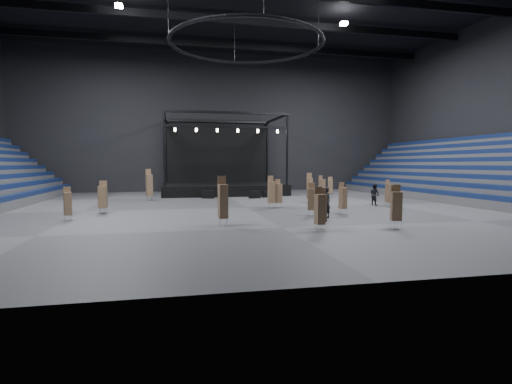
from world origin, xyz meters
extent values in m
plane|color=#48484B|center=(0.00, 0.00, 0.00)|extent=(50.00, 50.00, 0.00)
cube|color=black|center=(0.00, 21.00, 9.00)|extent=(50.00, 0.20, 18.00)
cube|color=black|center=(25.00, 0.00, 9.00)|extent=(0.20, 42.00, 18.00)
cube|color=#4C4C4F|center=(21.40, 0.00, 0.38)|extent=(7.20, 40.00, 0.75)
cube|color=#0E193E|center=(18.12, 0.00, 0.95)|extent=(0.59, 40.00, 0.40)
cube|color=#4C4C4F|center=(21.85, 0.00, 0.75)|extent=(6.30, 40.00, 1.50)
cube|color=#0E193E|center=(19.02, 0.00, 1.70)|extent=(0.59, 40.00, 0.40)
cube|color=#4C4C4F|center=(22.30, 0.00, 1.12)|extent=(5.40, 40.00, 2.25)
cube|color=#0E193E|center=(19.91, 0.00, 2.45)|extent=(0.59, 40.00, 0.40)
cube|color=#4C4C4F|center=(22.75, 0.00, 1.50)|extent=(4.50, 40.00, 3.00)
cube|color=#0E193E|center=(20.82, 0.00, 3.20)|extent=(0.59, 40.00, 0.40)
cube|color=#4C4C4F|center=(23.20, 0.00, 1.88)|extent=(3.60, 40.00, 3.75)
cube|color=#0E193E|center=(21.71, 0.00, 3.95)|extent=(0.59, 40.00, 0.40)
cube|color=#4C4C4F|center=(23.65, 0.00, 2.25)|extent=(2.70, 40.00, 4.50)
cube|color=#0E193E|center=(22.61, 0.00, 4.70)|extent=(0.59, 40.00, 0.40)
cube|color=#4C4C4F|center=(24.10, 0.00, 2.62)|extent=(1.80, 40.00, 5.25)
cube|color=#0E193E|center=(23.52, 0.00, 5.45)|extent=(0.59, 40.00, 0.40)
cube|color=#4C4C4F|center=(24.55, 0.00, 3.00)|extent=(0.90, 40.00, 6.00)
cube|color=#0E193E|center=(24.41, 0.00, 6.20)|extent=(0.59, 40.00, 0.40)
cube|color=black|center=(0.00, 15.50, 0.60)|extent=(14.00, 10.00, 1.20)
cube|color=black|center=(0.00, 20.30, 5.20)|extent=(13.30, 0.30, 8.00)
cylinder|color=black|center=(-6.60, 10.90, 5.10)|extent=(0.24, 0.24, 7.80)
cylinder|color=black|center=(-6.60, 20.10, 5.10)|extent=(0.24, 0.24, 7.80)
cylinder|color=black|center=(6.60, 10.90, 5.10)|extent=(0.24, 0.24, 7.80)
cylinder|color=black|center=(6.60, 20.10, 5.10)|extent=(0.24, 0.24, 7.80)
cube|color=black|center=(0.00, 10.90, 9.00)|extent=(13.40, 0.25, 0.25)
cube|color=black|center=(0.00, 20.10, 9.00)|extent=(13.40, 0.25, 0.25)
cube|color=black|center=(0.00, 10.90, 7.50)|extent=(13.40, 0.20, 0.20)
cylinder|color=white|center=(-5.50, 10.90, 7.10)|extent=(0.24, 0.24, 0.35)
cylinder|color=white|center=(-3.30, 10.90, 7.10)|extent=(0.24, 0.24, 0.35)
cylinder|color=white|center=(-1.10, 10.90, 7.10)|extent=(0.24, 0.24, 0.35)
cylinder|color=white|center=(1.10, 10.90, 7.10)|extent=(0.24, 0.24, 0.35)
cylinder|color=white|center=(3.30, 10.90, 7.10)|extent=(0.24, 0.24, 0.35)
cylinder|color=white|center=(5.50, 10.90, 7.10)|extent=(0.24, 0.24, 0.35)
torus|color=black|center=(0.00, 0.00, 13.00)|extent=(12.30, 12.30, 0.30)
cylinder|color=black|center=(6.00, 0.00, 15.50)|extent=(0.04, 0.04, 5.00)
cylinder|color=black|center=(0.00, 6.00, 15.50)|extent=(0.04, 0.04, 5.00)
cylinder|color=black|center=(-6.00, 0.00, 15.50)|extent=(0.04, 0.04, 5.00)
cube|color=black|center=(0.00, 7.00, 17.20)|extent=(49.00, 0.35, 0.70)
cube|color=black|center=(0.00, 15.00, 17.20)|extent=(49.00, 0.35, 0.70)
cube|color=white|center=(-10.00, 4.00, 16.60)|extent=(0.60, 0.60, 0.25)
cube|color=white|center=(10.00, 4.00, 16.60)|extent=(0.60, 0.60, 0.25)
cube|color=black|center=(-2.25, 9.53, 0.41)|extent=(1.38, 1.00, 0.83)
cube|color=black|center=(2.45, 8.53, 0.38)|extent=(1.27, 0.91, 0.76)
cube|color=black|center=(4.00, 9.45, 0.34)|extent=(1.10, 0.68, 0.68)
cylinder|color=silver|center=(3.20, -6.07, 0.20)|extent=(0.03, 0.03, 0.40)
cylinder|color=silver|center=(3.20, -5.70, 0.20)|extent=(0.03, 0.03, 0.40)
cylinder|color=silver|center=(3.57, -6.07, 0.20)|extent=(0.03, 0.03, 0.40)
cylinder|color=silver|center=(3.57, -5.70, 0.20)|extent=(0.03, 0.03, 0.40)
cube|color=#8B6B4C|center=(3.38, -5.88, 1.14)|extent=(0.63, 0.63, 1.49)
cube|color=#8B6B4C|center=(3.46, -5.70, 1.83)|extent=(0.44, 0.24, 0.82)
cylinder|color=silver|center=(-11.06, -1.37, 0.17)|extent=(0.03, 0.03, 0.34)
cylinder|color=silver|center=(-11.06, -1.05, 0.17)|extent=(0.03, 0.03, 0.34)
cylinder|color=silver|center=(-10.74, -1.37, 0.17)|extent=(0.03, 0.03, 0.34)
cylinder|color=silver|center=(-10.74, -1.05, 0.17)|extent=(0.03, 0.03, 0.34)
cube|color=#8B6B4C|center=(-10.90, -1.21, 0.94)|extent=(0.50, 0.50, 1.20)
cube|color=#8B6B4C|center=(-10.86, -1.04, 1.50)|extent=(0.39, 0.15, 0.66)
cylinder|color=silver|center=(8.34, 5.08, 0.20)|extent=(0.03, 0.03, 0.40)
cylinder|color=silver|center=(8.34, 5.46, 0.20)|extent=(0.03, 0.03, 0.40)
cylinder|color=silver|center=(8.72, 5.08, 0.20)|extent=(0.03, 0.03, 0.40)
cylinder|color=silver|center=(8.72, 5.46, 0.20)|extent=(0.03, 0.03, 0.40)
cube|color=#8B6B4C|center=(8.53, 5.27, 1.21)|extent=(0.64, 0.64, 1.62)
cube|color=#8B6B4C|center=(8.44, 5.45, 1.97)|extent=(0.45, 0.25, 0.89)
cylinder|color=silver|center=(1.46, -12.17, 0.18)|extent=(0.03, 0.03, 0.37)
cylinder|color=silver|center=(1.46, -11.83, 0.18)|extent=(0.03, 0.03, 0.37)
cylinder|color=silver|center=(1.80, -12.17, 0.18)|extent=(0.03, 0.03, 0.37)
cylinder|color=silver|center=(1.80, -11.83, 0.18)|extent=(0.03, 0.03, 0.37)
cube|color=#8B6B4C|center=(1.63, -12.00, 1.16)|extent=(0.49, 0.49, 1.58)
cube|color=#8B6B4C|center=(1.61, -11.82, 1.90)|extent=(0.43, 0.11, 0.87)
cylinder|color=silver|center=(1.68, -0.89, 0.20)|extent=(0.03, 0.03, 0.39)
cylinder|color=silver|center=(1.68, -0.52, 0.20)|extent=(0.03, 0.03, 0.39)
cylinder|color=silver|center=(2.06, -0.89, 0.20)|extent=(0.03, 0.03, 0.39)
cylinder|color=silver|center=(2.06, -0.52, 0.20)|extent=(0.03, 0.03, 0.39)
cube|color=#8B6B4C|center=(1.87, -0.70, 1.28)|extent=(0.50, 0.50, 1.77)
cube|color=#8B6B4C|center=(1.86, -0.51, 2.11)|extent=(0.46, 0.08, 0.97)
cylinder|color=silver|center=(10.34, 7.81, 0.20)|extent=(0.03, 0.03, 0.41)
cylinder|color=silver|center=(10.34, 8.19, 0.20)|extent=(0.03, 0.03, 0.41)
cylinder|color=silver|center=(10.72, 7.81, 0.20)|extent=(0.03, 0.03, 0.41)
cylinder|color=silver|center=(10.72, 8.19, 0.20)|extent=(0.03, 0.03, 0.41)
cube|color=#8B6B4C|center=(10.53, 8.00, 1.12)|extent=(0.62, 0.62, 1.43)
cube|color=#8B6B4C|center=(10.60, 8.19, 1.79)|extent=(0.46, 0.21, 0.79)
cylinder|color=silver|center=(11.43, -1.97, 0.18)|extent=(0.03, 0.03, 0.36)
cylinder|color=silver|center=(11.43, -1.63, 0.18)|extent=(0.03, 0.03, 0.36)
cylinder|color=silver|center=(11.76, -1.97, 0.18)|extent=(0.03, 0.03, 0.36)
cylinder|color=silver|center=(11.76, -1.63, 0.18)|extent=(0.03, 0.03, 0.36)
cube|color=#8B6B4C|center=(11.59, -1.80, 1.12)|extent=(0.51, 0.51, 1.52)
cube|color=#8B6B4C|center=(11.56, -1.63, 1.83)|extent=(0.41, 0.14, 0.84)
cylinder|color=silver|center=(2.38, -0.60, 0.19)|extent=(0.03, 0.03, 0.39)
cylinder|color=silver|center=(2.38, -0.24, 0.19)|extent=(0.03, 0.03, 0.39)
cylinder|color=silver|center=(2.75, -0.60, 0.19)|extent=(0.03, 0.03, 0.39)
cylinder|color=silver|center=(2.75, -0.24, 0.19)|extent=(0.03, 0.03, 0.39)
cube|color=#8B6B4C|center=(2.56, -0.42, 1.15)|extent=(0.54, 0.54, 1.53)
cube|color=#8B6B4C|center=(2.53, -0.23, 1.87)|extent=(0.45, 0.14, 0.84)
cylinder|color=silver|center=(6.27, 2.90, 0.21)|extent=(0.03, 0.03, 0.41)
cylinder|color=silver|center=(6.27, 3.29, 0.21)|extent=(0.03, 0.03, 0.41)
cylinder|color=silver|center=(6.66, 2.90, 0.21)|extent=(0.03, 0.03, 0.41)
cylinder|color=silver|center=(6.66, 3.29, 0.21)|extent=(0.03, 0.03, 0.41)
cube|color=#8B6B4C|center=(6.47, 3.09, 1.34)|extent=(0.55, 0.55, 1.85)
cube|color=#8B6B4C|center=(6.50, 3.30, 2.21)|extent=(0.48, 0.13, 1.02)
cylinder|color=silver|center=(-12.42, -5.34, 0.18)|extent=(0.03, 0.03, 0.36)
cylinder|color=silver|center=(-12.42, -4.99, 0.18)|extent=(0.03, 0.03, 0.36)
cylinder|color=silver|center=(-12.08, -5.34, 0.18)|extent=(0.03, 0.03, 0.36)
cylinder|color=silver|center=(-12.08, -4.99, 0.18)|extent=(0.03, 0.03, 0.36)
cube|color=#8B6B4C|center=(-12.25, -5.16, 1.07)|extent=(0.55, 0.55, 1.42)
cube|color=#8B6B4C|center=(-12.31, -5.00, 1.73)|extent=(0.41, 0.19, 0.78)
cylinder|color=silver|center=(1.95, -11.27, 0.19)|extent=(0.03, 0.03, 0.37)
cylinder|color=silver|center=(1.95, -10.92, 0.19)|extent=(0.03, 0.03, 0.37)
cylinder|color=silver|center=(2.30, -11.27, 0.19)|extent=(0.03, 0.03, 0.37)
cylinder|color=silver|center=(2.30, -10.92, 0.19)|extent=(0.03, 0.03, 0.37)
cube|color=#8B6B4C|center=(2.12, -11.09, 1.11)|extent=(0.53, 0.53, 1.47)
cube|color=#8B6B4C|center=(2.16, -10.91, 1.80)|extent=(0.43, 0.14, 0.81)
cylinder|color=silver|center=(-8.25, 7.79, 0.23)|extent=(0.03, 0.03, 0.45)
cylinder|color=silver|center=(-8.25, 8.21, 0.23)|extent=(0.03, 0.03, 0.45)
cylinder|color=silver|center=(-7.82, 7.79, 0.23)|extent=(0.03, 0.03, 0.45)
cylinder|color=silver|center=(-7.82, 8.21, 0.23)|extent=(0.03, 0.03, 0.45)
cube|color=#8B6B4C|center=(-8.03, 8.00, 1.49)|extent=(0.70, 0.70, 2.08)
cube|color=#8B6B4C|center=(-8.11, 8.21, 2.48)|extent=(0.51, 0.24, 1.14)
cylinder|color=silver|center=(-3.28, -9.22, 0.21)|extent=(0.03, 0.03, 0.41)
cylinder|color=silver|center=(-3.28, -8.82, 0.21)|extent=(0.03, 0.03, 0.41)
cylinder|color=silver|center=(-2.89, -9.22, 0.21)|extent=(0.03, 0.03, 0.41)
cylinder|color=silver|center=(-2.89, -8.82, 0.21)|extent=(0.03, 0.03, 0.41)
cube|color=#8B6B4C|center=(-3.08, -9.02, 1.39)|extent=(0.57, 0.57, 1.95)
cube|color=#8B6B4C|center=(-3.12, -8.82, 2.31)|extent=(0.48, 0.14, 1.07)
cylinder|color=silver|center=(-10.93, -2.10, 0.23)|extent=(0.03, 0.03, 0.45)
cylinder|color=silver|center=(-10.93, -1.67, 0.23)|extent=(0.03, 0.03, 0.45)
cylinder|color=silver|center=(-10.50, -2.10, 0.23)|extent=(0.03, 0.03, 0.45)
cylinder|color=silver|center=(-10.50, -1.67, 0.23)|extent=(0.03, 0.03, 0.45)
cube|color=#8B6B4C|center=(-10.72, -1.88, 1.21)|extent=(0.58, 0.58, 1.53)
cube|color=#8B6B4C|center=(-10.70, -1.66, 1.93)|extent=(0.52, 0.10, 0.84)
cylinder|color=silver|center=(5.85, -12.21, 0.22)|extent=(0.03, 0.03, 0.44)
cylinder|color=silver|center=(5.85, -11.79, 0.22)|extent=(0.03, 0.03, 0.44)
cylinder|color=silver|center=(6.27, -12.21, 0.22)|extent=(0.03, 0.03, 0.44)
cylinder|color=silver|center=(6.27, -11.79, 0.22)|extent=(0.03, 0.03, 0.44)
cube|color=#8B6B4C|center=(6.06, -12.00, 1.23)|extent=(0.67, 0.67, 1.58)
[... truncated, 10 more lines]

